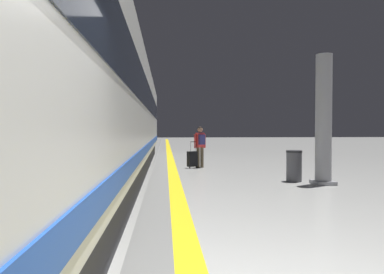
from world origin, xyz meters
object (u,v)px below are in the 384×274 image
at_px(waste_bin, 294,166).
at_px(suitcase_near, 192,159).
at_px(high_speed_train, 92,93).
at_px(passenger_near, 200,143).
at_px(platform_pillar, 324,122).

bearing_deg(waste_bin, suitcase_near, 125.91).
height_order(high_speed_train, waste_bin, high_speed_train).
height_order(high_speed_train, passenger_near, high_speed_train).
relative_size(passenger_near, platform_pillar, 0.45).
xyz_separation_m(high_speed_train, waste_bin, (5.72, 0.33, -2.04)).
distance_m(suitcase_near, waste_bin, 4.60).
relative_size(high_speed_train, passenger_near, 16.49).
height_order(high_speed_train, platform_pillar, high_speed_train).
distance_m(passenger_near, platform_pillar, 5.38).
relative_size(passenger_near, waste_bin, 1.80).
distance_m(high_speed_train, platform_pillar, 6.39).
bearing_deg(high_speed_train, waste_bin, 3.32).
bearing_deg(passenger_near, high_speed_train, -128.80).
relative_size(platform_pillar, waste_bin, 3.96).
relative_size(high_speed_train, waste_bin, 29.63).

